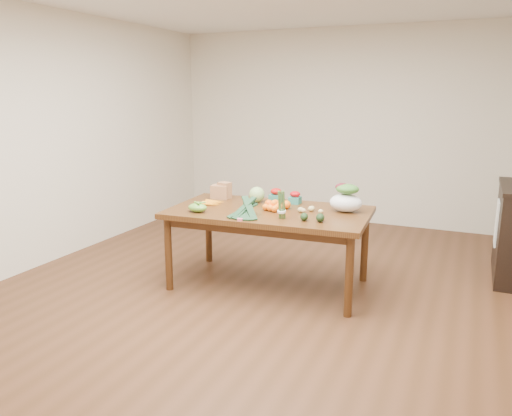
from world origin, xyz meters
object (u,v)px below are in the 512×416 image
at_px(mandarin_cluster, 274,205).
at_px(kale_bunch, 244,209).
at_px(cabbage, 257,195).
at_px(salad_bag, 346,199).
at_px(dining_table, 269,248).
at_px(asparagus_bundle, 282,205).
at_px(paper_bag, 220,190).

relative_size(mandarin_cluster, kale_bunch, 0.45).
height_order(cabbage, salad_bag, salad_bag).
distance_m(mandarin_cluster, salad_bag, 0.67).
xyz_separation_m(dining_table, cabbage, (-0.24, 0.26, 0.45)).
bearing_deg(mandarin_cluster, cabbage, 137.80).
height_order(asparagus_bundle, salad_bag, asparagus_bundle).
xyz_separation_m(cabbage, salad_bag, (0.91, -0.04, 0.04)).
height_order(kale_bunch, asparagus_bundle, asparagus_bundle).
xyz_separation_m(cabbage, kale_bunch, (0.16, -0.63, 0.00)).
bearing_deg(asparagus_bundle, salad_bag, 43.43).
distance_m(dining_table, kale_bunch, 0.60).
bearing_deg(kale_bunch, cabbage, 100.38).
height_order(mandarin_cluster, asparagus_bundle, asparagus_bundle).
height_order(dining_table, cabbage, cabbage).
bearing_deg(paper_bag, mandarin_cluster, -21.06).
xyz_separation_m(dining_table, kale_bunch, (-0.08, -0.37, 0.45)).
xyz_separation_m(paper_bag, mandarin_cluster, (0.71, -0.27, -0.03)).
height_order(cabbage, asparagus_bundle, asparagus_bundle).
distance_m(dining_table, asparagus_bundle, 0.61).
relative_size(paper_bag, asparagus_bundle, 0.96).
bearing_deg(dining_table, paper_bag, 154.04).
bearing_deg(paper_bag, dining_table, -22.44).
relative_size(dining_table, paper_bag, 7.72).
xyz_separation_m(cabbage, mandarin_cluster, (0.29, -0.26, -0.03)).
relative_size(dining_table, mandarin_cluster, 10.28).
distance_m(dining_table, mandarin_cluster, 0.43).
bearing_deg(cabbage, dining_table, -47.35).
bearing_deg(asparagus_bundle, cabbage, 128.10).
relative_size(kale_bunch, asparagus_bundle, 1.60).
height_order(dining_table, mandarin_cluster, mandarin_cluster).
height_order(paper_bag, kale_bunch, paper_bag).
height_order(mandarin_cluster, kale_bunch, kale_bunch).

